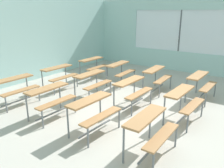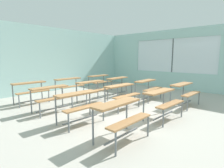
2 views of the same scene
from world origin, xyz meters
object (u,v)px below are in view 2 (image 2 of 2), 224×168
Objects in this scene: desk_bench_r0c0 at (121,112)px; desk_bench_r3c1 at (69,83)px; desk_bench_r0c1 at (163,98)px; desk_bench_r1c2 at (148,85)px; desk_bench_r3c0 at (31,88)px; desk_bench_r1c1 at (122,91)px; desk_bench_r3c2 at (100,79)px; desk_bench_r2c1 at (92,86)px; desk_bench_r0c2 at (185,89)px; desk_bench_r2c2 at (119,82)px; desk_bench_r2c0 at (51,93)px; desk_bench_r1c0 at (80,101)px.

desk_bench_r0c0 is 4.39m from desk_bench_r3c1.
desk_bench_r1c2 is at bearing 43.98° from desk_bench_r0c1.
desk_bench_r3c0 and desk_bench_r3c1 have the same top height.
desk_bench_r0c0 is at bearing -159.53° from desk_bench_r1c2.
desk_bench_r1c1 and desk_bench_r1c2 have the same top height.
desk_bench_r1c2 is at bearing -90.74° from desk_bench_r3c2.
desk_bench_r2c1 is 1.40m from desk_bench_r3c1.
desk_bench_r3c1 is (-1.64, 2.74, 0.00)m from desk_bench_r1c2.
desk_bench_r3c1 is at bearing 114.52° from desk_bench_r0c2.
desk_bench_r0c0 is 4.22m from desk_bench_r2c2.
desk_bench_r3c0 is at bearing 91.17° from desk_bench_r2c0.
desk_bench_r1c0 and desk_bench_r1c1 have the same top height.
desk_bench_r3c0 is at bearing 130.66° from desk_bench_r0c2.
desk_bench_r3c0 is at bearing 114.38° from desk_bench_r0c1.
desk_bench_r3c2 is at bearing 70.67° from desk_bench_r0c1.
desk_bench_r3c1 is 1.71m from desk_bench_r3c2.
desk_bench_r2c0 is (0.02, 2.66, 0.00)m from desk_bench_r0c0.
desk_bench_r0c0 is 0.98× the size of desk_bench_r0c2.
desk_bench_r0c1 and desk_bench_r2c2 have the same top height.
desk_bench_r0c1 is 1.00× the size of desk_bench_r1c0.
desk_bench_r1c2 is 1.01× the size of desk_bench_r3c2.
desk_bench_r1c2 is 3.19m from desk_bench_r3c1.
desk_bench_r0c2 is 1.00× the size of desk_bench_r1c1.
desk_bench_r3c1 is (-0.02, 1.40, 0.00)m from desk_bench_r2c1.
desk_bench_r0c2 and desk_bench_r3c2 have the same top height.
desk_bench_r1c0 is 1.02× the size of desk_bench_r3c2.
desk_bench_r0c1 and desk_bench_r3c1 have the same top height.
desk_bench_r2c0 is 1.43m from desk_bench_r3c0.
desk_bench_r0c1 is at bearing -89.02° from desk_bench_r1c1.
desk_bench_r1c0 is at bearing -177.05° from desk_bench_r1c1.
desk_bench_r0c0 is 1.33m from desk_bench_r1c0.
desk_bench_r2c0 is at bearing 144.04° from desk_bench_r1c1.
desk_bench_r1c2 is at bearing 2.08° from desk_bench_r1c1.
desk_bench_r1c0 is 4.26m from desk_bench_r3c2.
desk_bench_r0c2 is 1.00× the size of desk_bench_r3c1.
desk_bench_r2c0 is (-1.64, 2.70, 0.00)m from desk_bench_r0c1.
desk_bench_r0c1 is at bearing -1.27° from desk_bench_r0c0.
desk_bench_r0c1 is 3.18m from desk_bench_r2c2.
desk_bench_r0c0 is 0.99× the size of desk_bench_r2c2.
desk_bench_r0c2 is at bearing -89.29° from desk_bench_r3c2.
desk_bench_r2c1 is at bearing -140.46° from desk_bench_r3c2.
desk_bench_r2c1 is at bearing 93.45° from desk_bench_r0c1.
desk_bench_r3c2 is at bearing 0.43° from desk_bench_r3c0.
desk_bench_r3c0 is (-1.67, 2.74, 0.00)m from desk_bench_r1c1.
desk_bench_r1c0 is 3.17m from desk_bench_r3c1.
desk_bench_r1c0 is 1.01× the size of desk_bench_r2c0.
desk_bench_r2c0 is 1.00× the size of desk_bench_r3c0.
desk_bench_r1c1 and desk_bench_r2c0 have the same top height.
desk_bench_r1c2 is (1.55, -0.00, 0.00)m from desk_bench_r1c1.
desk_bench_r1c0 is at bearing -88.45° from desk_bench_r2c0.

